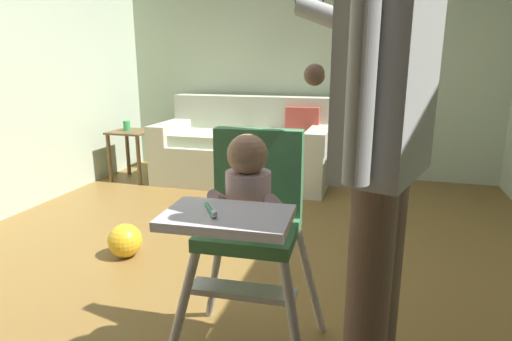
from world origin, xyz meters
TOP-DOWN VIEW (x-y plane):
  - ground at (0.00, 0.00)m, footprint 5.63×6.62m
  - wall_far at (0.00, 2.54)m, footprint 4.83×0.06m
  - couch at (-0.50, 2.02)m, footprint 1.76×0.86m
  - high_chair at (0.35, -0.66)m, footprint 0.64×0.75m
  - adult_standing at (0.82, -0.80)m, footprint 0.50×0.59m
  - toy_ball at (-0.71, 0.07)m, footprint 0.22×0.22m
  - side_table at (-1.66, 1.74)m, footprint 0.40×0.40m
  - sippy_cup at (-1.71, 1.74)m, footprint 0.07×0.07m

SIDE VIEW (x-z plane):
  - ground at x=0.00m, z-range -0.10..0.00m
  - toy_ball at x=-0.71m, z-range 0.00..0.22m
  - couch at x=-0.50m, z-range -0.10..0.76m
  - side_table at x=-1.66m, z-range 0.12..0.64m
  - sippy_cup at x=-1.71m, z-range 0.52..0.62m
  - high_chair at x=0.35m, z-range 0.19..1.17m
  - adult_standing at x=0.82m, z-range 0.11..1.77m
  - wall_far at x=0.00m, z-range 0.00..2.52m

